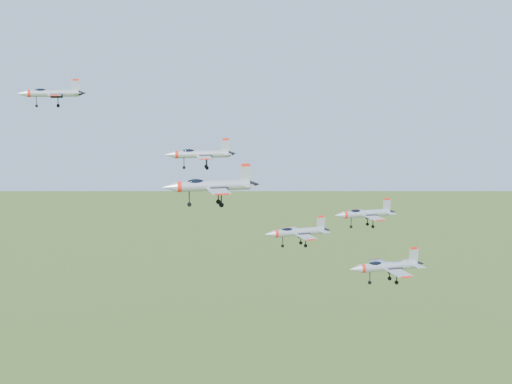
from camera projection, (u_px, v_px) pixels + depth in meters
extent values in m
cylinder|color=#A2A8AF|center=(53.00, 93.00, 116.93)|extent=(8.11, 1.34, 1.17)
cone|color=#A2A8AF|center=(22.00, 94.00, 115.65)|extent=(1.64, 1.20, 1.17)
cone|color=black|center=(82.00, 93.00, 118.15)|extent=(1.28, 1.02, 0.99)
ellipsoid|color=black|center=(40.00, 91.00, 116.34)|extent=(1.99, 0.88, 0.74)
cube|color=#A2A8AF|center=(54.00, 95.00, 114.62)|extent=(2.15, 4.00, 0.13)
cube|color=#A2A8AF|center=(54.00, 94.00, 119.40)|extent=(2.15, 4.00, 0.13)
cube|color=#A2A8AF|center=(76.00, 86.00, 117.70)|extent=(1.35, 0.14, 1.89)
cube|color=red|center=(76.00, 80.00, 117.54)|extent=(0.99, 0.15, 0.31)
cylinder|color=#A2A8AF|center=(202.00, 154.00, 112.46)|extent=(8.50, 2.05, 1.22)
cone|color=#A2A8AF|center=(169.00, 155.00, 111.73)|extent=(1.80, 1.38, 1.22)
cone|color=black|center=(232.00, 154.00, 113.17)|extent=(1.41, 1.16, 1.03)
ellipsoid|color=black|center=(189.00, 151.00, 112.09)|extent=(2.14, 1.08, 0.77)
cube|color=#A2A8AF|center=(204.00, 157.00, 109.97)|extent=(2.55, 4.31, 0.13)
cube|color=#A2A8AF|center=(202.00, 154.00, 115.09)|extent=(2.55, 4.31, 0.13)
cube|color=#A2A8AF|center=(226.00, 146.00, 112.82)|extent=(1.41, 0.25, 1.97)
cube|color=red|center=(226.00, 139.00, 112.65)|extent=(1.04, 0.23, 0.33)
cylinder|color=#A2A8AF|center=(213.00, 186.00, 91.74)|extent=(9.45, 1.65, 1.36)
cone|color=#A2A8AF|center=(169.00, 187.00, 90.53)|extent=(1.92, 1.42, 1.36)
cone|color=black|center=(254.00, 184.00, 92.90)|extent=(1.50, 1.20, 1.16)
ellipsoid|color=black|center=(195.00, 182.00, 91.16)|extent=(2.33, 1.05, 0.86)
cube|color=#A2A8AF|center=(219.00, 191.00, 89.00)|extent=(2.55, 4.67, 0.15)
cube|color=#A2A8AF|center=(211.00, 184.00, 94.64)|extent=(2.55, 4.67, 0.15)
cube|color=#A2A8AF|center=(246.00, 174.00, 92.42)|extent=(1.57, 0.17, 2.20)
cube|color=red|center=(246.00, 165.00, 92.24)|extent=(1.15, 0.18, 0.37)
cylinder|color=#A2A8AF|center=(299.00, 232.00, 125.68)|extent=(9.29, 1.99, 1.33)
cone|color=#A2A8AF|center=(269.00, 234.00, 123.96)|extent=(1.93, 1.46, 1.33)
cone|color=black|center=(327.00, 230.00, 127.34)|extent=(1.51, 1.23, 1.13)
ellipsoid|color=black|center=(287.00, 230.00, 124.90)|extent=(2.32, 1.12, 0.84)
cube|color=#A2A8AF|center=(306.00, 237.00, 123.10)|extent=(2.67, 4.66, 0.14)
cube|color=#A2A8AF|center=(294.00, 230.00, 128.47)|extent=(2.67, 4.66, 0.14)
cube|color=#A2A8AF|center=(321.00, 223.00, 126.76)|extent=(1.54, 0.23, 2.15)
cube|color=red|center=(321.00, 217.00, 126.58)|extent=(1.13, 0.22, 0.36)
cylinder|color=#A2A8AF|center=(366.00, 214.00, 112.40)|extent=(7.88, 1.56, 1.13)
cone|color=#A2A8AF|center=(339.00, 215.00, 111.01)|extent=(1.63, 1.22, 1.13)
cone|color=black|center=(392.00, 212.00, 113.74)|extent=(1.27, 1.03, 0.96)
ellipsoid|color=black|center=(355.00, 212.00, 111.77)|extent=(1.96, 0.92, 0.72)
cube|color=#A2A8AF|center=(374.00, 218.00, 110.19)|extent=(2.21, 3.93, 0.12)
cube|color=#A2A8AF|center=(361.00, 212.00, 114.78)|extent=(2.21, 3.93, 0.12)
cube|color=#A2A8AF|center=(387.00, 205.00, 113.26)|extent=(1.31, 0.18, 1.83)
cube|color=red|center=(387.00, 199.00, 113.11)|extent=(0.96, 0.17, 0.30)
cylinder|color=#A2A8AF|center=(389.00, 266.00, 120.28)|extent=(10.34, 1.92, 1.49)
cone|color=#A2A8AF|center=(355.00, 269.00, 118.54)|extent=(2.12, 1.57, 1.49)
cone|color=black|center=(420.00, 264.00, 121.96)|extent=(1.65, 1.33, 1.26)
ellipsoid|color=black|center=(375.00, 264.00, 119.48)|extent=(2.56, 1.17, 0.94)
cube|color=#A2A8AF|center=(399.00, 273.00, 117.37)|extent=(2.84, 5.14, 0.16)
cube|color=#A2A8AF|center=(381.00, 263.00, 123.42)|extent=(2.84, 5.14, 0.16)
cube|color=#A2A8AF|center=(414.00, 255.00, 121.36)|extent=(1.72, 0.21, 2.40)
cube|color=red|center=(414.00, 248.00, 121.16)|extent=(1.26, 0.21, 0.40)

